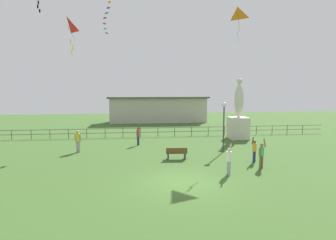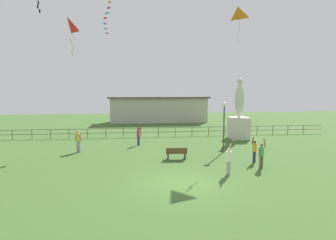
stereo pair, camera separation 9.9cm
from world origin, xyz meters
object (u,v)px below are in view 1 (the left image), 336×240
object	(u,v)px
park_bench	(177,153)
person_4	(78,140)
statue_monument	(238,120)
person_2	(254,149)
kite_2	(67,26)
lamppost	(224,115)
person_3	(229,159)
person_0	(262,153)
kite_1	(237,14)
person_1	(138,135)

from	to	relation	value
park_bench	person_4	xyz separation A→B (m)	(-7.34, 2.99, 0.54)
statue_monument	person_2	bearing A→B (deg)	-103.94
person_4	kite_2	size ratio (longest dim) A/B	0.60
person_2	park_bench	bearing A→B (deg)	165.15
lamppost	person_3	distance (m)	6.00
person_0	kite_1	size ratio (longest dim) A/B	0.74
statue_monument	kite_1	bearing A→B (deg)	-114.98
lamppost	person_2	world-z (taller)	lamppost
person_1	person_2	world-z (taller)	person_1
lamppost	kite_2	size ratio (longest dim) A/B	1.36
park_bench	kite_1	world-z (taller)	kite_1
statue_monument	person_2	distance (m)	8.82
person_1	lamppost	bearing A→B (deg)	-27.66
person_1	person_3	world-z (taller)	person_3
lamppost	person_0	world-z (taller)	lamppost
lamppost	person_2	size ratio (longest dim) A/B	2.23
statue_monument	person_0	world-z (taller)	statue_monument
lamppost	park_bench	xyz separation A→B (m)	(-3.94, -1.65, -2.45)
park_bench	person_1	xyz separation A→B (m)	(-2.64, 5.10, 0.47)
statue_monument	person_2	world-z (taller)	statue_monument
statue_monument	person_4	world-z (taller)	statue_monument
statue_monument	kite_2	world-z (taller)	kite_2
person_2	person_3	bearing A→B (deg)	-137.04
person_1	kite_1	distance (m)	12.79
statue_monument	lamppost	xyz separation A→B (m)	(-3.31, -5.50, 1.09)
person_0	person_1	distance (m)	10.94
person_4	person_0	bearing A→B (deg)	-24.86
person_3	person_0	bearing A→B (deg)	23.70
person_1	kite_1	bearing A→B (deg)	-16.63
lamppost	person_4	world-z (taller)	lamppost
person_2	person_3	size ratio (longest dim) A/B	0.94
kite_2	person_4	bearing A→B (deg)	-57.69
kite_1	person_2	bearing A→B (deg)	-90.92
person_0	kite_2	xyz separation A→B (m)	(-13.05, 6.83, 8.86)
person_3	lamppost	bearing A→B (deg)	75.17
person_2	person_4	xyz separation A→B (m)	(-12.49, 4.35, 0.11)
statue_monument	kite_1	size ratio (longest dim) A/B	2.33
kite_2	person_2	bearing A→B (deg)	-22.50
person_4	person_3	bearing A→B (deg)	-34.73
park_bench	person_0	world-z (taller)	person_0
lamppost	person_0	size ratio (longest dim) A/B	2.10
statue_monument	person_0	size ratio (longest dim) A/B	3.17
statue_monument	lamppost	world-z (taller)	statue_monument
person_1	statue_monument	bearing A→B (deg)	11.70
person_4	kite_1	distance (m)	15.90
person_3	kite_1	distance (m)	12.12
person_0	person_2	distance (m)	1.37
person_3	kite_2	xyz separation A→B (m)	(-10.54, 7.93, 8.85)
person_3	person_1	bearing A→B (deg)	119.90
kite_2	park_bench	bearing A→B (deg)	-27.00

